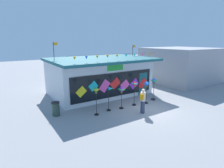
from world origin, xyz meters
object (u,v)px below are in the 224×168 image
kite_shop_building (99,76)px  wind_spinner_far_right (154,84)px  wind_spinner_right (146,87)px  wind_spinner_far_left (96,94)px  person_near_camera (143,100)px  wind_spinner_center_left (122,91)px  wind_spinner_center_right (135,87)px  trash_bin (56,109)px  wind_spinner_left (110,94)px

kite_shop_building → wind_spinner_far_right: (2.76, -4.13, -0.30)m
wind_spinner_right → wind_spinner_far_right: (1.09, 0.30, 0.08)m
wind_spinner_far_left → wind_spinner_right: bearing=-0.6°
wind_spinner_far_left → person_near_camera: 3.12m
wind_spinner_center_left → wind_spinner_center_right: bearing=2.0°
wind_spinner_center_left → wind_spinner_center_right: 1.22m
wind_spinner_far_left → trash_bin: bearing=148.9°
wind_spinner_left → wind_spinner_right: wind_spinner_right is taller
kite_shop_building → wind_spinner_center_left: bearing=-97.9°
wind_spinner_center_left → wind_spinner_far_right: (3.36, 0.19, 0.09)m
wind_spinner_far_left → wind_spinner_center_left: (2.05, 0.07, -0.18)m
wind_spinner_far_left → wind_spinner_center_right: wind_spinner_far_left is taller
wind_spinner_center_left → wind_spinner_far_left: bearing=-178.0°
trash_bin → wind_spinner_right: bearing=-12.0°
wind_spinner_left → wind_spinner_right: (3.12, -0.26, 0.08)m
kite_shop_building → wind_spinner_left: (-1.45, -4.17, -0.45)m
wind_spinner_right → wind_spinner_far_right: bearing=15.3°
wind_spinner_center_right → trash_bin: size_ratio=2.00×
wind_spinner_far_right → wind_spinner_right: bearing=-164.7°
wind_spinner_right → person_near_camera: 2.13m
kite_shop_building → trash_bin: 5.88m
wind_spinner_far_left → wind_spinner_center_right: bearing=2.0°
kite_shop_building → wind_spinner_center_right: 4.32m
wind_spinner_left → wind_spinner_center_left: wind_spinner_left is taller
kite_shop_building → wind_spinner_right: 4.75m
trash_bin → wind_spinner_center_right: bearing=-12.7°
wind_spinner_left → wind_spinner_far_right: 4.21m
wind_spinner_far_right → trash_bin: size_ratio=1.96×
wind_spinner_far_left → person_near_camera: size_ratio=1.11×
wind_spinner_left → trash_bin: 3.70m
wind_spinner_far_left → wind_spinner_right: wind_spinner_far_left is taller
person_near_camera → wind_spinner_left: bearing=15.5°
wind_spinner_center_left → wind_spinner_center_right: wind_spinner_center_right is taller
wind_spinner_far_left → wind_spinner_center_left: wind_spinner_far_left is taller
wind_spinner_center_left → wind_spinner_far_right: 3.36m
person_near_camera → trash_bin: (-4.97, 2.76, -0.42)m
kite_shop_building → trash_bin: (-4.90, -3.03, -1.19)m
wind_spinner_left → wind_spinner_center_right: bearing=-3.0°
wind_spinner_center_left → trash_bin: bearing=163.4°
wind_spinner_right → person_near_camera: wind_spinner_right is taller
wind_spinner_far_left → wind_spinner_center_left: bearing=2.0°
wind_spinner_left → wind_spinner_far_right: size_ratio=0.93×
wind_spinner_center_right → person_near_camera: 1.70m
trash_bin → wind_spinner_far_right: bearing=-8.2°
wind_spinner_center_right → trash_bin: 5.73m
wind_spinner_left → wind_spinner_center_right: size_ratio=0.91×
wind_spinner_far_left → wind_spinner_center_left: size_ratio=1.17×
trash_bin → wind_spinner_left: bearing=-18.2°
wind_spinner_left → kite_shop_building: bearing=70.8°
wind_spinner_center_right → wind_spinner_right: bearing=-8.4°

